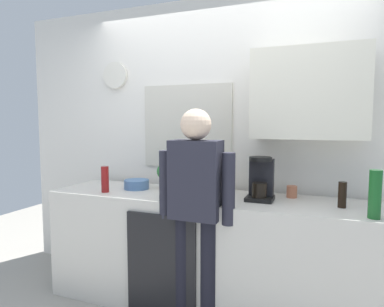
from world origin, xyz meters
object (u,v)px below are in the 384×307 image
object	(u,v)px
bottle_green_wine	(375,194)
cup_terracotta_mug	(292,192)
coffee_maker	(261,181)
bottle_dark_sauce	(342,195)
bottle_amber_beer	(190,184)
bottle_olive_oil	(209,185)
cup_yellow_cup	(214,192)
mixing_bowl	(137,184)
storage_canister	(213,182)
potted_plant	(165,174)
bottle_red_vinegar	(105,179)
person_at_sink	(196,201)
cup_white_mug	(204,189)

from	to	relation	value
bottle_green_wine	cup_terracotta_mug	world-z (taller)	bottle_green_wine
coffee_maker	bottle_dark_sauce	bearing A→B (deg)	-3.83
bottle_amber_beer	bottle_olive_oil	world-z (taller)	bottle_olive_oil
cup_yellow_cup	mixing_bowl	distance (m)	0.74
bottle_olive_oil	storage_canister	world-z (taller)	bottle_olive_oil
bottle_green_wine	cup_yellow_cup	xyz separation A→B (m)	(-1.09, 0.21, -0.11)
cup_yellow_cup	bottle_olive_oil	bearing A→B (deg)	-85.66
potted_plant	cup_yellow_cup	bearing A→B (deg)	-18.02
coffee_maker	bottle_red_vinegar	distance (m)	1.28
person_at_sink	bottle_dark_sauce	bearing A→B (deg)	22.43
bottle_dark_sauce	cup_terracotta_mug	distance (m)	0.40
bottle_olive_oil	cup_terracotta_mug	bearing A→B (deg)	34.18
bottle_red_vinegar	cup_yellow_cup	distance (m)	0.93
bottle_green_wine	potted_plant	world-z (taller)	bottle_green_wine
bottle_dark_sauce	cup_terracotta_mug	size ratio (longest dim) A/B	1.96
bottle_green_wine	mixing_bowl	xyz separation A→B (m)	(-1.83, 0.28, -0.11)
cup_terracotta_mug	person_at_sink	size ratio (longest dim) A/B	0.06
mixing_bowl	person_at_sink	bearing A→B (deg)	-26.95
cup_white_mug	cup_terracotta_mug	bearing A→B (deg)	11.76
coffee_maker	cup_yellow_cup	bearing A→B (deg)	-173.17
bottle_amber_beer	mixing_bowl	distance (m)	0.62
bottle_green_wine	cup_terracotta_mug	xyz separation A→B (m)	(-0.52, 0.41, -0.10)
person_at_sink	bottle_amber_beer	bearing A→B (deg)	129.90
bottle_amber_beer	mixing_bowl	world-z (taller)	bottle_amber_beer
coffee_maker	bottle_red_vinegar	bearing A→B (deg)	-171.01
cup_terracotta_mug	potted_plant	distance (m)	1.08
storage_canister	person_at_sink	size ratio (longest dim) A/B	0.11
bottle_dark_sauce	bottle_olive_oil	xyz separation A→B (m)	(-0.91, -0.18, 0.03)
bottle_red_vinegar	cup_yellow_cup	size ratio (longest dim) A/B	2.59
bottle_red_vinegar	cup_terracotta_mug	xyz separation A→B (m)	(1.48, 0.36, -0.06)
bottle_dark_sauce	cup_white_mug	distance (m)	1.03
cup_yellow_cup	storage_canister	bearing A→B (deg)	109.95
bottle_dark_sauce	cup_yellow_cup	xyz separation A→B (m)	(-0.92, -0.00, -0.05)
bottle_dark_sauce	storage_canister	bearing A→B (deg)	168.88
bottle_red_vinegar	mixing_bowl	distance (m)	0.29
cup_terracotta_mug	bottle_green_wine	bearing A→B (deg)	-38.58
coffee_maker	cup_yellow_cup	world-z (taller)	coffee_maker
mixing_bowl	bottle_olive_oil	bearing A→B (deg)	-17.75
bottle_green_wine	cup_terracotta_mug	size ratio (longest dim) A/B	3.26
bottle_amber_beer	cup_yellow_cup	xyz separation A→B (m)	(0.16, 0.13, -0.07)
cup_yellow_cup	cup_white_mug	distance (m)	0.13
bottle_dark_sauce	bottle_red_vinegar	distance (m)	1.84
bottle_amber_beer	potted_plant	size ratio (longest dim) A/B	1.00
coffee_maker	cup_white_mug	size ratio (longest dim) A/B	3.47
bottle_red_vinegar	cup_terracotta_mug	size ratio (longest dim) A/B	2.39
bottle_dark_sauce	bottle_green_wine	bearing A→B (deg)	-51.86
mixing_bowl	cup_yellow_cup	bearing A→B (deg)	-5.06
bottle_amber_beer	bottle_green_wine	world-z (taller)	bottle_green_wine
cup_white_mug	bottle_olive_oil	bearing A→B (deg)	-62.64
cup_terracotta_mug	bottle_red_vinegar	bearing A→B (deg)	-166.31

